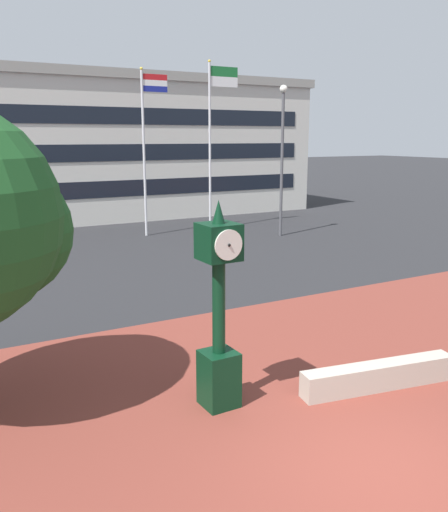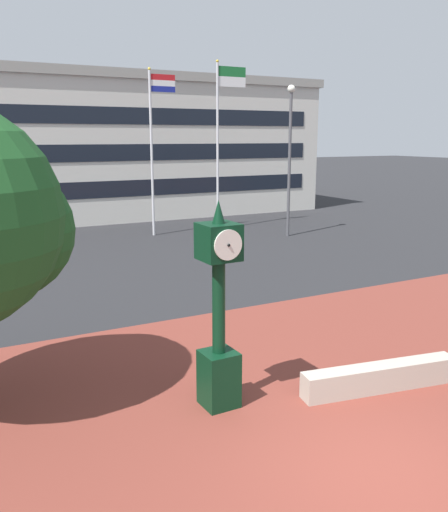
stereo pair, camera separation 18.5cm
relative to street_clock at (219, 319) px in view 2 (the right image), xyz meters
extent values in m
plane|color=#262628|center=(1.10, -2.87, -1.63)|extent=(200.00, 200.00, 0.00)
cube|color=brown|center=(1.10, -1.09, -1.62)|extent=(44.00, 11.56, 0.01)
cube|color=#ADA393|center=(3.00, -0.90, -1.38)|extent=(3.22, 0.94, 0.50)
cube|color=black|center=(0.00, 0.00, -1.12)|extent=(0.62, 0.62, 1.02)
cylinder|color=black|center=(0.00, 0.00, 0.22)|extent=(0.23, 0.23, 1.67)
cube|color=black|center=(0.00, 0.00, 1.37)|extent=(0.64, 0.64, 0.62)
cylinder|color=silver|center=(-0.01, 0.33, 1.37)|extent=(0.51, 0.04, 0.51)
sphere|color=black|center=(-0.01, 0.35, 1.37)|extent=(0.05, 0.05, 0.05)
cylinder|color=silver|center=(0.01, -0.33, 1.37)|extent=(0.51, 0.04, 0.51)
sphere|color=black|center=(0.01, -0.35, 1.37)|extent=(0.05, 0.05, 0.05)
cone|color=black|center=(0.00, 0.00, 1.88)|extent=(0.22, 0.22, 0.39)
sphere|color=#1E5123|center=(-3.11, 2.37, 1.44)|extent=(2.48, 2.48, 2.48)
cylinder|color=silver|center=(5.03, 16.75, 2.23)|extent=(0.12, 0.12, 7.72)
sphere|color=gold|center=(5.03, 16.75, 6.15)|extent=(0.14, 0.14, 0.14)
cube|color=red|center=(5.69, 16.75, 5.81)|extent=(1.21, 0.02, 0.27)
cube|color=white|center=(5.69, 16.75, 5.55)|extent=(1.21, 0.02, 0.27)
cube|color=navy|center=(5.69, 16.75, 5.28)|extent=(1.21, 0.02, 0.27)
cylinder|color=silver|center=(8.55, 16.75, 2.51)|extent=(0.12, 0.12, 8.27)
sphere|color=gold|center=(8.55, 16.75, 6.70)|extent=(0.14, 0.14, 0.14)
cube|color=#19662D|center=(9.38, 16.75, 6.25)|extent=(1.53, 0.02, 0.48)
cube|color=white|center=(9.38, 16.75, 5.77)|extent=(1.53, 0.02, 0.48)
cube|color=beige|center=(6.45, 28.87, 2.26)|extent=(23.02, 15.93, 7.77)
cube|color=gray|center=(6.45, 28.87, 6.39)|extent=(23.48, 16.24, 0.50)
cube|color=black|center=(6.45, 20.89, 0.31)|extent=(20.72, 0.04, 0.90)
cube|color=black|center=(6.45, 20.89, 2.26)|extent=(20.72, 0.04, 0.90)
cube|color=black|center=(6.45, 20.89, 4.20)|extent=(20.72, 0.04, 0.90)
cylinder|color=#4C4C51|center=(10.72, 13.52, 1.74)|extent=(0.14, 0.14, 6.73)
sphere|color=white|center=(10.72, 13.52, 5.25)|extent=(0.36, 0.36, 0.36)
camera|label=1|loc=(-4.23, -7.83, 3.09)|focal=37.84mm
camera|label=2|loc=(-4.06, -7.91, 3.09)|focal=37.84mm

